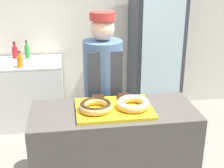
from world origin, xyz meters
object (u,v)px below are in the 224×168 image
brownie_back_left (98,98)px  brownie_back_right (124,97)px  donut_light_glaze (133,103)px  bottle_red (15,52)px  baker_person (103,95)px  beverage_fridge (155,52)px  bottle_green (27,51)px  serving_tray (114,109)px  chest_freezer (27,93)px  bottle_orange (20,61)px  donut_chocolate_glaze (96,106)px

brownie_back_left → brownie_back_right: bearing=0.0°
brownie_back_left → brownie_back_right: (0.21, 0.00, 0.00)m
donut_light_glaze → brownie_back_right: size_ratio=2.68×
bottle_red → baker_person: bearing=-55.5°
beverage_fridge → bottle_green: 1.70m
brownie_back_left → serving_tray: bearing=-55.4°
chest_freezer → bottle_red: bottle_red is taller
serving_tray → baker_person: (-0.02, 0.51, -0.10)m
brownie_back_right → chest_freezer: 1.97m
baker_person → bottle_red: (-1.00, 1.45, 0.07)m
brownie_back_left → beverage_fridge: 1.85m
brownie_back_left → beverage_fridge: beverage_fridge is taller
chest_freezer → bottle_green: 0.55m
brownie_back_right → bottle_orange: 1.72m
donut_chocolate_glaze → baker_person: 0.57m
brownie_back_left → bottle_green: bearing=112.9°
brownie_back_right → beverage_fridge: bearing=65.6°
chest_freezer → brownie_back_right: bearing=-57.9°
chest_freezer → bottle_red: (-0.12, 0.21, 0.51)m
donut_chocolate_glaze → baker_person: size_ratio=0.16×
serving_tray → brownie_back_left: size_ratio=6.02×
beverage_fridge → bottle_red: beverage_fridge is taller
brownie_back_left → donut_chocolate_glaze: bearing=-101.5°
baker_person → beverage_fridge: beverage_fridge is taller
bottle_red → bottle_green: size_ratio=0.93×
chest_freezer → bottle_orange: (-0.01, -0.21, 0.50)m
donut_light_glaze → bottle_green: bearing=117.1°
serving_tray → chest_freezer: bearing=117.0°
donut_light_glaze → chest_freezer: bearing=120.2°
donut_light_glaze → bottle_red: bearing=120.3°
serving_tray → bottle_red: 2.21m
donut_chocolate_glaze → brownie_back_left: donut_chocolate_glaze is taller
chest_freezer → brownie_back_left: bearing=-63.8°
baker_person → bottle_orange: size_ratio=8.26×
brownie_back_left → brownie_back_right: size_ratio=1.00×
bottle_orange → chest_freezer: bearing=87.1°
baker_person → bottle_orange: baker_person is taller
donut_light_glaze → beverage_fridge: bearing=68.9°
brownie_back_right → chest_freezer: (-1.00, 1.60, -0.56)m
brownie_back_right → bottle_green: bottle_green is taller
brownie_back_right → bottle_red: bearing=122.0°
donut_chocolate_glaze → donut_light_glaze: same height
brownie_back_left → bottle_green: 1.93m
baker_person → bottle_red: bearing=124.5°
bottle_orange → bottle_red: bearing=105.3°
bottle_green → chest_freezer: bearing=-100.9°
bottle_green → baker_person: bearing=-59.5°
bottle_green → brownie_back_left: bearing=-67.1°
brownie_back_right → brownie_back_left: bearing=180.0°
chest_freezer → bottle_orange: bearing=-92.9°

